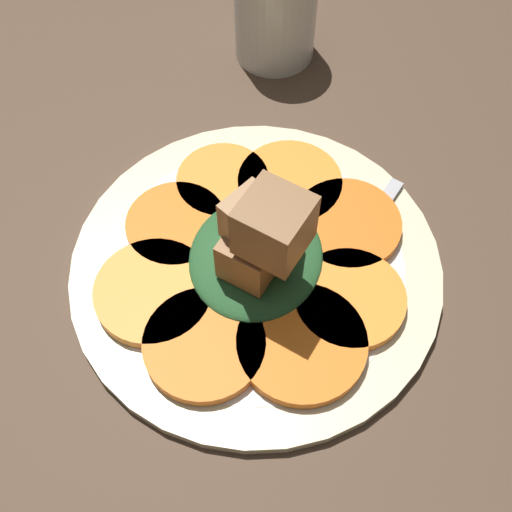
{
  "coord_description": "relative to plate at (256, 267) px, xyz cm",
  "views": [
    {
      "loc": [
        -25.17,
        -6.48,
        45.93
      ],
      "look_at": [
        0.0,
        0.0,
        4.1
      ],
      "focal_mm": 45.0,
      "sensor_mm": 36.0,
      "label": 1
    }
  ],
  "objects": [
    {
      "name": "table_slab",
      "position": [
        0.0,
        0.0,
        -1.52
      ],
      "size": [
        120.0,
        120.0,
        2.0
      ],
      "primitive_type": "cube",
      "color": "#4C3828",
      "rests_on": "ground"
    },
    {
      "name": "plate",
      "position": [
        0.0,
        0.0,
        0.0
      ],
      "size": [
        29.13,
        29.13,
        1.05
      ],
      "color": "beige",
      "rests_on": "table_slab"
    },
    {
      "name": "carrot_slice_0",
      "position": [
        -1.57,
        -7.64,
        1.05
      ],
      "size": [
        8.42,
        8.42,
        0.94
      ],
      "primitive_type": "cylinder",
      "color": "orange",
      "rests_on": "plate"
    },
    {
      "name": "carrot_slice_1",
      "position": [
        5.06,
        -6.25,
        1.05
      ],
      "size": [
        8.71,
        8.71,
        0.94
      ],
      "primitive_type": "cylinder",
      "color": "orange",
      "rests_on": "plate"
    },
    {
      "name": "carrot_slice_2",
      "position": [
        7.98,
        -0.87,
        1.05
      ],
      "size": [
        8.74,
        8.74,
        0.94
      ],
      "primitive_type": "cylinder",
      "color": "orange",
      "rests_on": "plate"
    },
    {
      "name": "carrot_slice_3",
      "position": [
        6.77,
        4.63,
        1.05
      ],
      "size": [
        7.73,
        7.73,
        0.94
      ],
      "primitive_type": "cylinder",
      "color": "orange",
      "rests_on": "plate"
    },
    {
      "name": "carrot_slice_4",
      "position": [
        1.58,
        7.01,
        1.05
      ],
      "size": [
        8.09,
        8.09,
        0.94
      ],
      "primitive_type": "cylinder",
      "color": "orange",
      "rests_on": "plate"
    },
    {
      "name": "carrot_slice_5",
      "position": [
        -4.66,
        6.77,
        1.05
      ],
      "size": [
        9.0,
        9.0,
        0.94
      ],
      "primitive_type": "cylinder",
      "color": "#F99438",
      "rests_on": "plate"
    },
    {
      "name": "carrot_slice_6",
      "position": [
        -7.82,
        1.82,
        1.05
      ],
      "size": [
        8.88,
        8.88,
        0.94
      ],
      "primitive_type": "cylinder",
      "color": "orange",
      "rests_on": "plate"
    },
    {
      "name": "carrot_slice_7",
      "position": [
        -5.99,
        -4.93,
        1.05
      ],
      "size": [
        9.46,
        9.46,
        0.94
      ],
      "primitive_type": "cylinder",
      "color": "orange",
      "rests_on": "plate"
    },
    {
      "name": "center_pile",
      "position": [
        -0.6,
        -0.4,
        4.07
      ],
      "size": [
        11.41,
        10.27,
        10.49
      ],
      "color": "#235128",
      "rests_on": "plate"
    },
    {
      "name": "fork",
      "position": [
        0.94,
        -6.38,
        0.78
      ],
      "size": [
        18.92,
        7.76,
        0.4
      ],
      "rotation": [
        0.0,
        0.0,
        -0.32
      ],
      "color": "#B2B2B7",
      "rests_on": "plate"
    },
    {
      "name": "water_glass",
      "position": [
        25.22,
        4.62,
        4.22
      ],
      "size": [
        7.88,
        7.88,
        9.48
      ],
      "color": "silver",
      "rests_on": "table_slab"
    }
  ]
}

